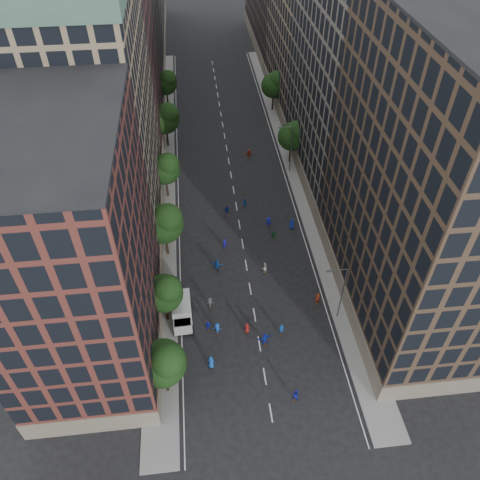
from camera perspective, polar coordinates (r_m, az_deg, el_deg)
The scene contains 39 objects.
ground at distance 80.52m, azimuth -0.75°, elevation 5.91°, with size 240.00×240.00×0.00m, color black.
sidewalk_left at distance 86.53m, azimuth -9.28°, elevation 8.33°, with size 4.00×105.00×0.15m, color slate.
sidewalk_right at distance 88.19m, azimuth 6.63°, elevation 9.37°, with size 4.00×105.00×0.15m, color slate.
bldg_left_a at distance 50.19m, azimuth -19.47°, elevation -2.25°, with size 14.00×22.00×30.00m, color #552620.
bldg_left_b at distance 68.05m, azimuth -17.02°, elevation 13.45°, with size 14.00×26.00×34.00m, color #7E6D53.
bldg_left_c at distance 89.79m, azimuth -14.97°, elevation 19.04°, with size 14.00×20.00×28.00m, color #552620.
bldg_left_d at distance 111.48m, azimuth -14.08°, elevation 24.99°, with size 14.00×28.00×32.00m, color #322521.
bldg_right_a at distance 55.49m, azimuth 21.93°, elevation 6.02°, with size 14.00×30.00×36.00m, color #423123.
bldg_right_b at distance 79.13m, azimuth 13.37°, elevation 18.01°, with size 14.00×28.00×33.00m, color #60584F.
bldg_right_c at distance 102.89m, azimuth 8.89°, elevation 25.06°, with size 14.00×26.00×35.00m, color #7E6D53.
tree_left_0 at distance 51.22m, azimuth -9.26°, elevation -14.50°, with size 5.20×5.20×8.83m.
tree_left_1 at distance 57.54m, azimuth -9.16°, elevation -6.29°, with size 4.80×4.80×8.21m.
tree_left_2 at distance 65.47m, azimuth -9.15°, elevation 2.14°, with size 5.60×5.60×9.45m.
tree_left_3 at distance 76.93m, azimuth -9.06°, elevation 8.66°, with size 5.00×5.00×8.58m.
tree_left_4 at distance 90.47m, azimuth -9.02°, elevation 14.52°, with size 5.40×5.40×9.08m.
tree_left_5 at distance 105.01m, azimuth -8.97°, elevation 18.47°, with size 4.80×4.80×8.33m.
tree_right_a at distance 85.42m, azimuth 6.47°, elevation 12.58°, with size 5.00×5.00×8.39m.
tree_right_b at distance 102.62m, azimuth 4.24°, elevation 18.43°, with size 5.20×5.20×8.83m.
streetlamp_near at distance 58.76m, azimuth 12.21°, elevation -6.08°, with size 2.64×0.22×9.06m.
streetlamp_far at distance 83.07m, azimuth 6.13°, elevation 11.27°, with size 2.64×0.22×9.06m.
cargo_van at distance 60.54m, azimuth -7.10°, elevation -8.62°, with size 2.71×5.50×2.89m.
skater_0 at distance 56.60m, azimuth -3.54°, elevation -14.65°, with size 0.93×0.61×1.91m, color #154BAC.
skater_1 at distance 59.42m, azimuth 5.05°, elevation -10.77°, with size 0.66×0.43×1.80m, color #13479F.
skater_2 at distance 54.95m, azimuth 6.77°, elevation -18.22°, with size 0.77×0.60×1.59m, color #151DB2.
skater_3 at distance 59.40m, azimuth -2.77°, elevation -10.73°, with size 1.07×0.62×1.66m, color #164AB8.
skater_4 at distance 59.80m, azimuth -3.90°, elevation -10.39°, with size 0.89×0.37×1.53m, color #1721BE.
skater_5 at distance 58.40m, azimuth 3.05°, elevation -11.97°, with size 1.70×0.54×1.83m, color #1529B1.
skater_6 at distance 59.47m, azimuth 0.86°, elevation -10.68°, with size 0.74×0.48×1.52m, color maroon.
skater_7 at distance 62.97m, azimuth 9.42°, elevation -7.03°, with size 0.71×0.47×1.94m, color maroon.
skater_8 at distance 65.97m, azimuth 2.98°, elevation -3.44°, with size 0.87×0.68×1.78m, color #B0B0AC.
skater_9 at distance 61.95m, azimuth -3.69°, elevation -7.67°, with size 1.07×0.62×1.66m, color #403F45.
skater_10 at distance 70.96m, azimuth 4.14°, elevation 0.58°, with size 1.03×0.43×1.75m, color #1D632F.
skater_11 at distance 66.28m, azimuth -2.84°, elevation -3.11°, with size 1.70×0.54×1.84m, color #13469B.
skater_12 at distance 73.06m, azimuth 6.33°, elevation 1.96°, with size 0.91×0.59×1.86m, color #142DAA.
skater_13 at distance 69.44m, azimuth -1.89°, elevation -0.48°, with size 0.62×0.41×1.71m, color #151298.
skater_14 at distance 76.70m, azimuth 0.55°, elevation 4.51°, with size 0.82×0.64×1.68m, color #1450A9.
skater_15 at distance 73.05m, azimuth 3.50°, elevation 2.16°, with size 1.19×0.68×1.84m, color #161CB8.
skater_16 at distance 75.19m, azimuth -1.60°, elevation 3.60°, with size 1.03×0.43×1.76m, color #122799.
skater_17 at distance 88.62m, azimuth 1.10°, elevation 10.46°, with size 1.60×0.51×1.72m, color #A6321B.
Camera 1 is at (-6.05, -23.75, 48.82)m, focal length 35.00 mm.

